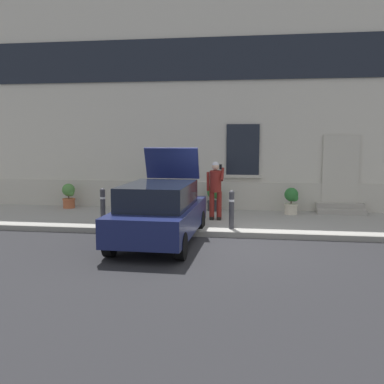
% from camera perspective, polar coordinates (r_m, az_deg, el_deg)
% --- Properties ---
extents(ground_plane, '(80.00, 80.00, 0.00)m').
position_cam_1_polar(ground_plane, '(10.80, 4.03, -6.93)').
color(ground_plane, '#232326').
extents(sidewalk, '(24.00, 3.60, 0.15)m').
position_cam_1_polar(sidewalk, '(13.52, 4.92, -3.77)').
color(sidewalk, '#99968E').
rests_on(sidewalk, ground).
extents(curb_edge, '(24.00, 0.12, 0.15)m').
position_cam_1_polar(curb_edge, '(11.70, 4.38, -5.47)').
color(curb_edge, gray).
rests_on(curb_edge, ground).
extents(building_facade, '(24.00, 1.52, 7.50)m').
position_cam_1_polar(building_facade, '(15.80, 5.64, 11.08)').
color(building_facade, beige).
rests_on(building_facade, ground).
extents(entrance_stoop, '(1.53, 0.64, 0.32)m').
position_cam_1_polar(entrance_stoop, '(15.22, 18.57, -2.10)').
color(entrance_stoop, '#9E998E').
rests_on(entrance_stoop, sidewalk).
extents(hatchback_car_navy, '(1.85, 4.10, 2.34)m').
position_cam_1_polar(hatchback_car_navy, '(10.88, -4.18, -2.53)').
color(hatchback_car_navy, '#161E4C').
rests_on(hatchback_car_navy, ground).
extents(bollard_near_person, '(0.15, 0.15, 1.04)m').
position_cam_1_polar(bollard_near_person, '(11.97, 5.12, -2.08)').
color(bollard_near_person, '#333338').
rests_on(bollard_near_person, sidewalk).
extents(bollard_far_left, '(0.15, 0.15, 1.04)m').
position_cam_1_polar(bollard_far_left, '(12.69, -11.43, -1.67)').
color(bollard_far_left, '#333338').
rests_on(bollard_far_left, sidewalk).
extents(person_on_phone, '(0.51, 0.47, 1.75)m').
position_cam_1_polar(person_on_phone, '(13.13, 3.05, 0.68)').
color(person_on_phone, maroon).
rests_on(person_on_phone, sidewalk).
extents(planter_terracotta, '(0.44, 0.44, 0.86)m').
position_cam_1_polar(planter_terracotta, '(16.01, -15.60, -0.39)').
color(planter_terracotta, '#B25B38').
rests_on(planter_terracotta, sidewalk).
extents(planter_olive, '(0.44, 0.44, 0.86)m').
position_cam_1_polar(planter_olive, '(15.31, -6.66, -0.51)').
color(planter_olive, '#606B38').
rests_on(planter_olive, sidewalk).
extents(planter_charcoal, '(0.44, 0.44, 0.86)m').
position_cam_1_polar(planter_charcoal, '(14.86, 2.82, -0.70)').
color(planter_charcoal, '#2D2D30').
rests_on(planter_charcoal, sidewalk).
extents(planter_cream, '(0.44, 0.44, 0.86)m').
position_cam_1_polar(planter_cream, '(14.53, 12.70, -1.04)').
color(planter_cream, beige).
rests_on(planter_cream, sidewalk).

